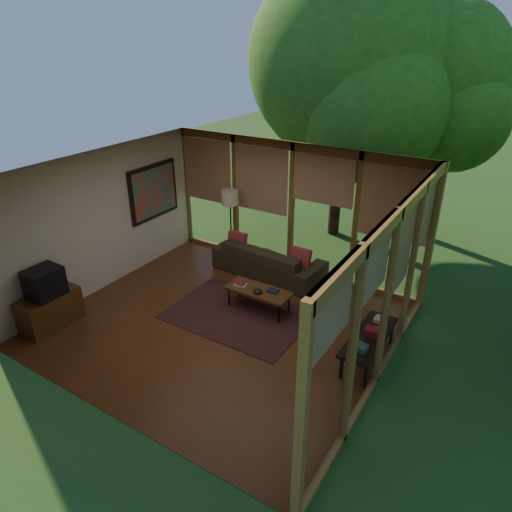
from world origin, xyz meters
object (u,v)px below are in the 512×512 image
Objects in this scene: side_console at (364,336)px; television at (44,283)px; sofa at (269,260)px; media_cabinet at (50,310)px; floor_lamp at (230,202)px; coffee_table at (258,291)px.

television is at bearing -157.84° from side_console.
television is at bearing 61.92° from sofa.
television reaches higher than sofa.
television reaches higher than media_cabinet.
floor_lamp is (1.24, 3.63, 0.56)m from television.
side_console is (4.87, 1.98, 0.11)m from media_cabinet.
television is 0.39× the size of side_console.
floor_lamp is at bearing 0.28° from sofa.
sofa is 4.24m from television.
coffee_table is at bearing 171.19° from side_console.
side_console is (4.85, 1.98, -0.44)m from television.
sofa is at bearing -3.53° from floor_lamp.
coffee_table is at bearing 39.82° from television.
media_cabinet is 4.00m from floor_lamp.
side_console is at bearing 22.16° from television.
media_cabinet is 0.71× the size of side_console.
floor_lamp is (1.26, 3.63, 1.11)m from media_cabinet.
television is at bearing -140.18° from coffee_table.
media_cabinet is (-2.24, -3.57, -0.04)m from sofa.
media_cabinet is 0.83× the size of coffee_table.
floor_lamp reaches higher than television.
floor_lamp is at bearing 71.15° from television.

